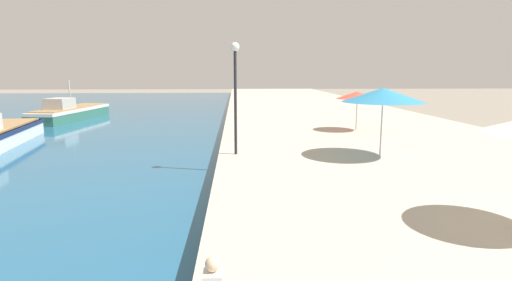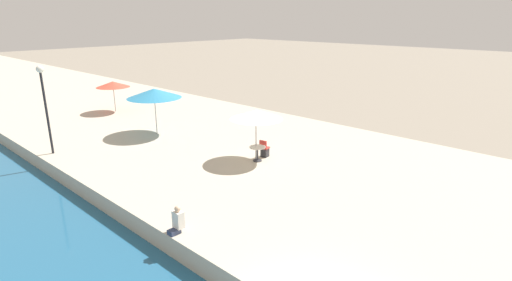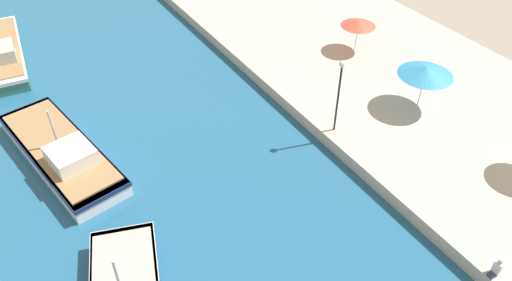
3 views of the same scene
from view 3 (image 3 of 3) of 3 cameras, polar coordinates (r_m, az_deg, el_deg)
The scene contains 6 objects.
fishing_boat_mid at distance 29.37m, azimuth -21.31°, elevation -1.26°, with size 4.77×10.41×3.39m.
fishing_boat_far at distance 40.44m, azimuth -26.91°, elevation 8.96°, with size 3.62×10.27×3.47m.
cafe_umbrella_white at distance 30.87m, azimuth 18.87°, elevation 7.55°, with size 3.23×3.23×2.78m.
cafe_umbrella_striped at distance 36.15m, azimuth 11.62°, elevation 13.01°, with size 2.43×2.43×2.28m.
person_at_quay at distance 23.88m, azimuth 25.84°, elevation -12.99°, with size 0.52×0.36×0.95m.
lamppost at distance 27.31m, azimuth 9.54°, elevation 6.32°, with size 0.36×0.36×4.56m.
Camera 3 is at (-14.87, 0.33, 18.77)m, focal length 35.00 mm.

